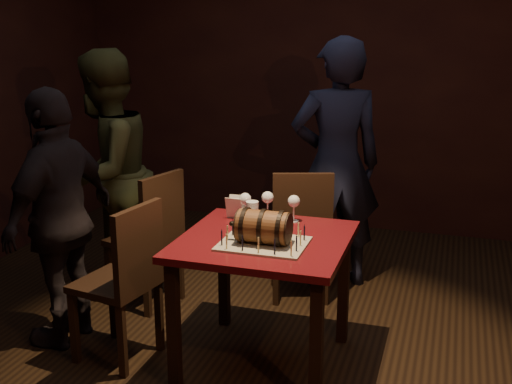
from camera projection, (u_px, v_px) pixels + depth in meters
room_shell at (264, 115)px, 3.45m from camera, size 5.04×5.04×2.80m
pub_table at (264, 257)px, 3.51m from camera, size 0.90×0.90×0.75m
cake_board at (263, 244)px, 3.37m from camera, size 0.45×0.35×0.01m
barrel_cake at (263, 227)px, 3.34m from camera, size 0.33×0.19×0.19m
birthday_candles at (263, 235)px, 3.36m from camera, size 0.40×0.30×0.09m
wine_glass_left at (245, 200)px, 3.77m from camera, size 0.07×0.07×0.16m
wine_glass_mid at (268, 199)px, 3.80m from camera, size 0.07×0.07×0.16m
wine_glass_right at (294, 202)px, 3.73m from camera, size 0.07×0.07×0.16m
pint_of_ale at (252, 215)px, 3.65m from camera, size 0.07×0.07×0.15m
menu_card at (235, 208)px, 3.81m from camera, size 0.10×0.05×0.13m
chair_back at (301, 228)px, 4.36m from camera, size 0.51×0.51×0.93m
chair_left_rear at (152, 232)px, 4.28m from camera, size 0.49×0.49×0.93m
chair_left_front at (126, 274)px, 3.57m from camera, size 0.46×0.46×0.93m
person_back at (336, 165)px, 4.56m from camera, size 0.77×0.65×1.79m
person_left_rear at (105, 175)px, 4.44m from camera, size 0.73×0.90×1.71m
person_left_front at (60, 218)px, 3.75m from camera, size 0.45×0.93×1.54m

